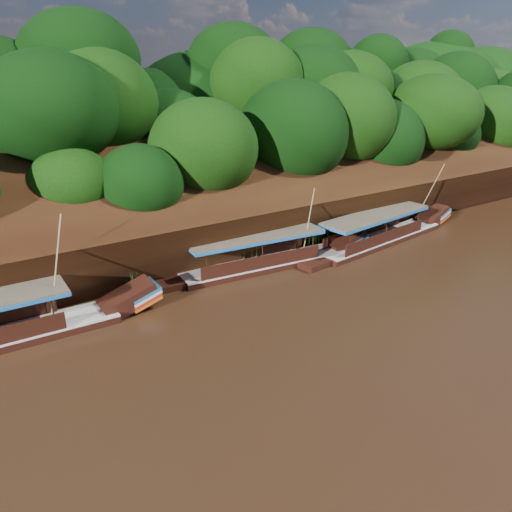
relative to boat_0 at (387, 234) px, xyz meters
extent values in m
plane|color=black|center=(-12.29, -7.85, -0.52)|extent=(160.00, 160.00, 0.00)
cube|color=black|center=(-12.29, 8.15, 2.98)|extent=(120.00, 16.12, 13.64)
cube|color=black|center=(-12.29, 18.15, -0.52)|extent=(120.00, 24.00, 12.00)
ellipsoid|color=#0F3809|center=(-18.29, 7.15, 2.98)|extent=(18.00, 8.00, 6.40)
ellipsoid|color=#0F3809|center=(-12.29, 15.15, 8.68)|extent=(24.00, 11.00, 8.40)
ellipsoid|color=#0F3809|center=(11.71, 6.65, 2.88)|extent=(18.00, 8.00, 6.00)
ellipsoid|color=#0F3809|center=(21.71, 14.15, 8.28)|extent=(22.00, 10.00, 8.00)
cube|color=black|center=(-0.72, -0.09, -0.52)|extent=(12.10, 3.50, 0.84)
cube|color=silver|center=(-0.72, -0.09, -0.12)|extent=(12.11, 3.56, 0.09)
cube|color=black|center=(5.95, 0.73, 0.13)|extent=(2.98, 1.87, 1.63)
cube|color=blue|center=(6.69, 0.83, 0.41)|extent=(1.65, 1.77, 0.60)
cube|color=red|center=(6.69, 0.83, 0.10)|extent=(1.65, 1.77, 0.60)
cube|color=brown|center=(-1.46, -0.18, 1.73)|extent=(9.57, 3.49, 0.11)
cube|color=blue|center=(-1.46, -0.18, 1.62)|extent=(9.57, 3.49, 0.17)
cylinder|color=tan|center=(4.43, 0.08, 2.50)|extent=(0.62, 2.36, 4.68)
cube|color=black|center=(-10.30, 0.65, -0.52)|extent=(11.34, 3.07, 0.84)
cube|color=silver|center=(-10.30, 0.65, -0.12)|extent=(11.35, 3.13, 0.09)
cube|color=black|center=(-4.02, 0.08, 0.13)|extent=(2.79, 1.78, 1.58)
cube|color=blue|center=(-3.33, 0.01, 0.41)|extent=(1.52, 1.72, 0.57)
cube|color=red|center=(-3.33, 0.01, 0.10)|extent=(1.52, 1.72, 0.57)
cube|color=brown|center=(-10.99, 0.72, 1.73)|extent=(8.95, 3.16, 0.11)
cube|color=blue|center=(-10.99, 0.72, 1.62)|extent=(8.95, 3.16, 0.17)
cylinder|color=tan|center=(-7.56, -0.16, 2.18)|extent=(0.51, 0.45, 4.53)
cube|color=black|center=(-19.58, -0.25, 0.16)|extent=(3.05, 1.66, 1.73)
cube|color=blue|center=(-18.78, -0.27, 0.45)|extent=(1.61, 1.70, 0.64)
cube|color=red|center=(-18.78, -0.27, 0.12)|extent=(1.61, 1.70, 0.64)
cylinder|color=tan|center=(-22.92, -0.38, 2.59)|extent=(1.36, 0.62, 5.18)
cone|color=#245715|center=(-24.91, 1.99, 0.49)|extent=(1.50, 1.50, 2.02)
cone|color=#245715|center=(-18.34, 1.47, 0.19)|extent=(1.50, 1.50, 1.43)
cone|color=#245715|center=(-10.67, 1.86, 0.42)|extent=(1.50, 1.50, 1.88)
cone|color=#245715|center=(-5.52, 1.76, 0.41)|extent=(1.50, 1.50, 1.86)
cone|color=#245715|center=(0.96, 1.89, 0.26)|extent=(1.50, 1.50, 1.56)
cone|color=#245715|center=(7.99, 1.96, 0.32)|extent=(1.50, 1.50, 1.67)
camera|label=1|loc=(-26.92, -23.45, 11.72)|focal=35.00mm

